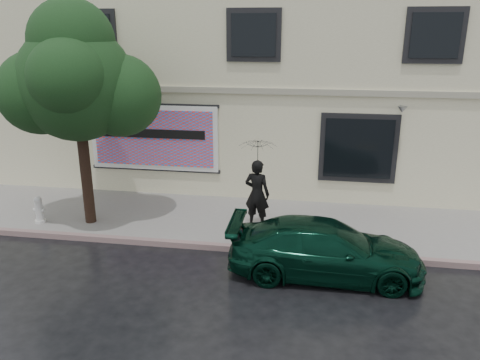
# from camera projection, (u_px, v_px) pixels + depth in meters

# --- Properties ---
(ground) EXTENTS (90.00, 90.00, 0.00)m
(ground) POSITION_uv_depth(u_px,v_px,m) (223.00, 281.00, 10.48)
(ground) COLOR black
(ground) RESTS_ON ground
(sidewalk) EXTENTS (20.00, 3.50, 0.15)m
(sidewalk) POSITION_uv_depth(u_px,v_px,m) (244.00, 221.00, 13.51)
(sidewalk) COLOR gray
(sidewalk) RESTS_ON ground
(curb) EXTENTS (20.00, 0.18, 0.16)m
(curb) POSITION_uv_depth(u_px,v_px,m) (234.00, 248.00, 11.86)
(curb) COLOR slate
(curb) RESTS_ON ground
(building) EXTENTS (20.00, 8.12, 7.00)m
(building) POSITION_uv_depth(u_px,v_px,m) (267.00, 80.00, 17.84)
(building) COLOR #EDE6BF
(building) RESTS_ON ground
(billboard) EXTENTS (4.30, 0.16, 2.20)m
(billboard) POSITION_uv_depth(u_px,v_px,m) (154.00, 138.00, 14.94)
(billboard) COLOR white
(billboard) RESTS_ON ground
(car) EXTENTS (4.38, 1.96, 1.27)m
(car) POSITION_uv_depth(u_px,v_px,m) (325.00, 249.00, 10.56)
(car) COLOR black
(car) RESTS_ON ground
(pedestrian) EXTENTS (0.79, 0.61, 1.92)m
(pedestrian) POSITION_uv_depth(u_px,v_px,m) (257.00, 194.00, 12.68)
(pedestrian) COLOR black
(pedestrian) RESTS_ON sidewalk
(umbrella) EXTENTS (1.18, 1.18, 0.78)m
(umbrella) POSITION_uv_depth(u_px,v_px,m) (258.00, 146.00, 12.26)
(umbrella) COLOR black
(umbrella) RESTS_ON pedestrian
(street_tree) EXTENTS (3.02, 3.02, 5.39)m
(street_tree) POSITION_uv_depth(u_px,v_px,m) (76.00, 84.00, 12.12)
(street_tree) COLOR #322016
(street_tree) RESTS_ON sidewalk
(fire_hydrant) EXTENTS (0.32, 0.30, 0.77)m
(fire_hydrant) POSITION_uv_depth(u_px,v_px,m) (39.00, 210.00, 13.14)
(fire_hydrant) COLOR silver
(fire_hydrant) RESTS_ON sidewalk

